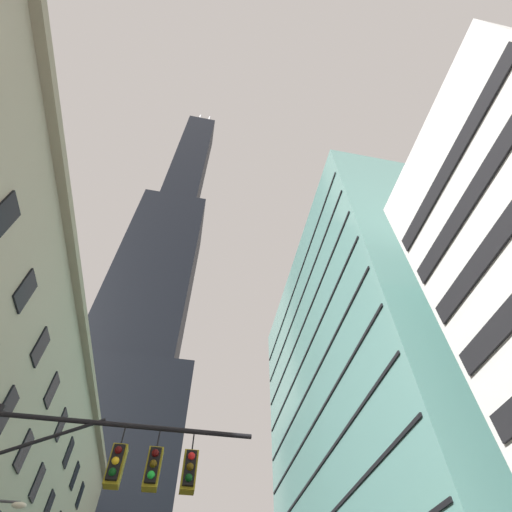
{
  "coord_description": "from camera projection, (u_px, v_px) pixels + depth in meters",
  "views": [
    {
      "loc": [
        -1.25,
        -8.66,
        1.63
      ],
      "look_at": [
        3.26,
        15.02,
        31.43
      ],
      "focal_mm": 26.67,
      "sensor_mm": 36.0,
      "label": 1
    }
  ],
  "objects": [
    {
      "name": "traffic_signal_mast",
      "position": [
        94.0,
        490.0,
        9.75
      ],
      "size": [
        7.43,
        0.63,
        7.23
      ],
      "color": "black",
      "rests_on": "sidewalk_left"
    },
    {
      "name": "glass_office_midrise",
      "position": [
        394.0,
        411.0,
        40.21
      ],
      "size": [
        18.61,
        35.85,
        45.14
      ],
      "color": "slate",
      "rests_on": "ground"
    },
    {
      "name": "dark_skyscraper",
      "position": [
        143.0,
        322.0,
        99.57
      ],
      "size": [
        29.56,
        29.56,
        225.25
      ],
      "color": "black",
      "rests_on": "ground"
    }
  ]
}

